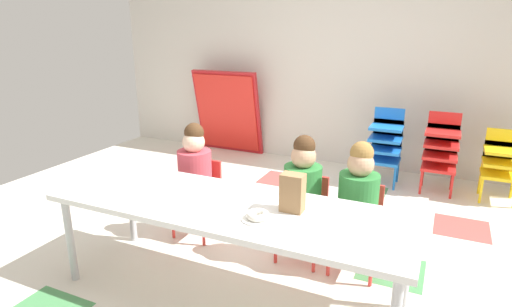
# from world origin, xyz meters

# --- Properties ---
(ground_plane) EXTENTS (6.17, 4.46, 0.02)m
(ground_plane) POSITION_xyz_m (0.00, 0.01, -0.01)
(ground_plane) COLOR silver
(back_wall) EXTENTS (6.17, 0.10, 2.49)m
(back_wall) POSITION_xyz_m (0.00, 2.23, 1.25)
(back_wall) COLOR beige
(back_wall) RESTS_ON ground_plane
(craft_table) EXTENTS (2.18, 0.71, 0.61)m
(craft_table) POSITION_xyz_m (0.00, -0.70, 0.57)
(craft_table) COLOR white
(craft_table) RESTS_ON ground_plane
(seated_child_near_camera) EXTENTS (0.32, 0.32, 0.92)m
(seated_child_near_camera) POSITION_xyz_m (-0.59, -0.12, 0.55)
(seated_child_near_camera) COLOR red
(seated_child_near_camera) RESTS_ON ground_plane
(seated_child_middle_seat) EXTENTS (0.32, 0.31, 0.92)m
(seated_child_middle_seat) POSITION_xyz_m (0.28, -0.12, 0.55)
(seated_child_middle_seat) COLOR red
(seated_child_middle_seat) RESTS_ON ground_plane
(seated_child_far_right) EXTENTS (0.32, 0.32, 0.92)m
(seated_child_far_right) POSITION_xyz_m (0.66, -0.12, 0.55)
(seated_child_far_right) COLOR red
(seated_child_far_right) RESTS_ON ground_plane
(kid_chair_blue_stack) EXTENTS (0.32, 0.30, 0.80)m
(kid_chair_blue_stack) POSITION_xyz_m (0.58, 1.71, 0.46)
(kid_chair_blue_stack) COLOR blue
(kid_chair_blue_stack) RESTS_ON ground_plane
(kid_chair_red_stack) EXTENTS (0.32, 0.30, 0.80)m
(kid_chair_red_stack) POSITION_xyz_m (1.11, 1.71, 0.46)
(kid_chair_red_stack) COLOR red
(kid_chair_red_stack) RESTS_ON ground_plane
(kid_chair_yellow_stack) EXTENTS (0.32, 0.30, 0.68)m
(kid_chair_yellow_stack) POSITION_xyz_m (1.65, 1.71, 0.40)
(kid_chair_yellow_stack) COLOR yellow
(kid_chair_yellow_stack) RESTS_ON ground_plane
(folded_activity_table) EXTENTS (0.90, 0.29, 1.09)m
(folded_activity_table) POSITION_xyz_m (-1.48, 2.03, 0.54)
(folded_activity_table) COLOR red
(folded_activity_table) RESTS_ON ground_plane
(paper_bag_brown) EXTENTS (0.13, 0.09, 0.22)m
(paper_bag_brown) POSITION_xyz_m (0.38, -0.63, 0.72)
(paper_bag_brown) COLOR #9E754C
(paper_bag_brown) RESTS_ON craft_table
(paper_plate_near_edge) EXTENTS (0.18, 0.18, 0.01)m
(paper_plate_near_edge) POSITION_xyz_m (0.25, -0.82, 0.62)
(paper_plate_near_edge) COLOR white
(paper_plate_near_edge) RESTS_ON craft_table
(donut_powdered_on_plate) EXTENTS (0.13, 0.13, 0.04)m
(donut_powdered_on_plate) POSITION_xyz_m (0.25, -0.82, 0.64)
(donut_powdered_on_plate) COLOR white
(donut_powdered_on_plate) RESTS_ON craft_table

